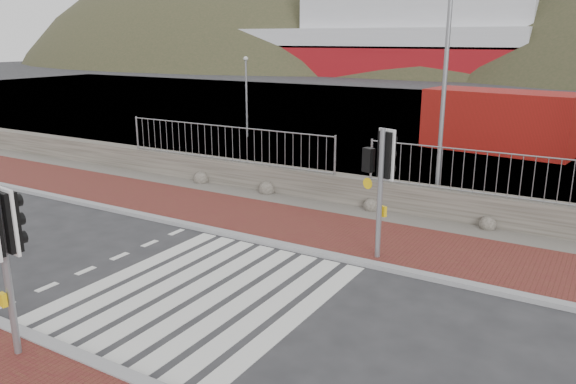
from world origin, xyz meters
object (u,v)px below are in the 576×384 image
Objects in this scene: traffic_signal_near at (2,239)px; shipping_container at (500,121)px; ferry at (373,35)px; traffic_signal_far at (380,166)px; streetlight at (450,69)px.

shipping_container is at bearing 89.06° from traffic_signal_near.
traffic_signal_far is at bearing -67.29° from ferry.
traffic_signal_far is at bearing 70.95° from traffic_signal_near.
traffic_signal_far is (3.41, 6.90, 0.20)m from traffic_signal_near.
ferry is at bearing 126.78° from shipping_container.
traffic_signal_near is 7.70m from traffic_signal_far.
traffic_signal_near is at bearing -71.73° from ferry.
traffic_signal_near reaches higher than shipping_container.
ferry reaches higher than shipping_container.
traffic_signal_near is at bearing 83.14° from traffic_signal_far.
shipping_container is at bearing -69.72° from traffic_signal_far.
streetlight reaches higher than traffic_signal_far.
streetlight is at bearing -65.59° from ferry.
ferry is 17.57× the size of traffic_signal_near.
shipping_container is at bearing 76.23° from streetlight.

